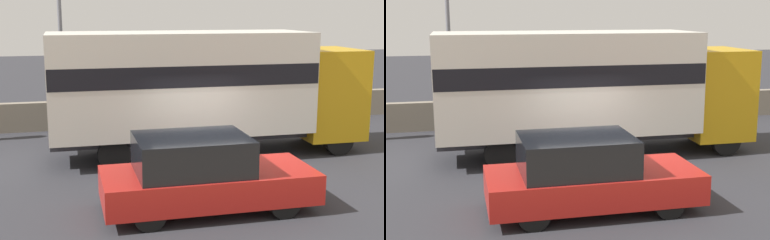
# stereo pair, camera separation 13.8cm
# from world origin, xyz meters

# --- Properties ---
(ground_plane) EXTENTS (80.00, 80.00, 0.00)m
(ground_plane) POSITION_xyz_m (0.00, 0.00, 0.00)
(ground_plane) COLOR #2D2D33
(stone_wall_backdrop) EXTENTS (60.00, 0.35, 1.00)m
(stone_wall_backdrop) POSITION_xyz_m (0.00, 7.26, 0.50)
(stone_wall_backdrop) COLOR gray
(stone_wall_backdrop) RESTS_ON ground_plane
(box_truck) EXTENTS (8.93, 2.55, 3.51)m
(box_truck) POSITION_xyz_m (0.51, 2.91, 2.03)
(box_truck) COLOR gold
(box_truck) RESTS_ON ground_plane
(car_hatchback) EXTENTS (4.39, 1.85, 1.60)m
(car_hatchback) POSITION_xyz_m (-0.59, -1.37, 0.78)
(car_hatchback) COLOR #B21E19
(car_hatchback) RESTS_ON ground_plane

